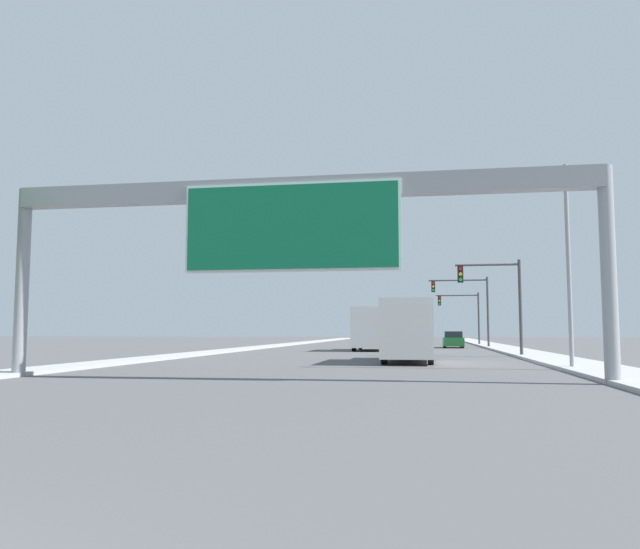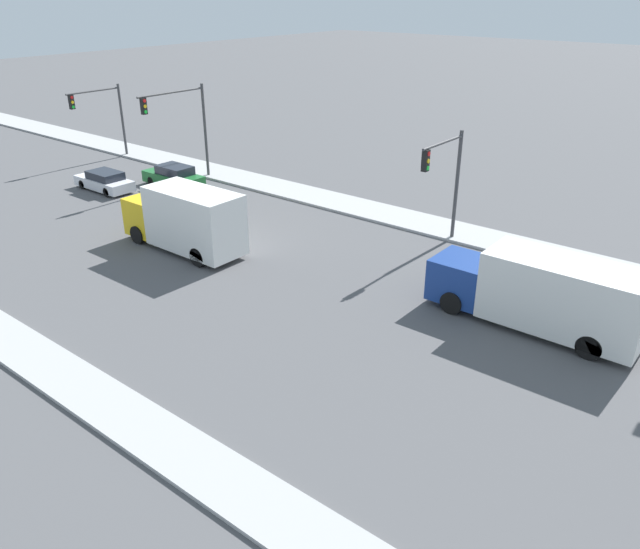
{
  "view_description": "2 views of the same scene",
  "coord_description": "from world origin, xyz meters",
  "px_view_note": "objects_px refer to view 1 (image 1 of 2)",
  "views": [
    {
      "loc": [
        4.31,
        -2.3,
        1.65
      ],
      "look_at": [
        0.0,
        23.58,
        3.99
      ],
      "focal_mm": 35.0,
      "sensor_mm": 36.0,
      "label": 1
    },
    {
      "loc": [
        -19.66,
        23.49,
        12.88
      ],
      "look_at": [
        -1.34,
        38.15,
        1.97
      ],
      "focal_mm": 35.0,
      "sensor_mm": 36.0,
      "label": 2
    }
  ],
  "objects_px": {
    "car_mid_right": "(416,340)",
    "truck_box_secondary": "(408,331)",
    "traffic_light_mid_block": "(469,299)",
    "traffic_light_far_intersection": "(464,309)",
    "sign_gantry": "(292,216)",
    "car_mid_left": "(453,340)",
    "truck_box_primary": "(370,329)",
    "street_lamp_right": "(559,247)",
    "traffic_light_near_intersection": "(499,291)"
  },
  "relations": [
    {
      "from": "car_mid_right",
      "to": "traffic_light_near_intersection",
      "type": "bearing_deg",
      "value": -76.61
    },
    {
      "from": "sign_gantry",
      "to": "traffic_light_far_intersection",
      "type": "distance_m",
      "value": 50.87
    },
    {
      "from": "car_mid_right",
      "to": "truck_box_secondary",
      "type": "bearing_deg",
      "value": -90.0
    },
    {
      "from": "car_mid_left",
      "to": "truck_box_primary",
      "type": "bearing_deg",
      "value": -125.88
    },
    {
      "from": "truck_box_secondary",
      "to": "traffic_light_mid_block",
      "type": "height_order",
      "value": "traffic_light_mid_block"
    },
    {
      "from": "sign_gantry",
      "to": "traffic_light_far_intersection",
      "type": "height_order",
      "value": "sign_gantry"
    },
    {
      "from": "traffic_light_mid_block",
      "to": "traffic_light_far_intersection",
      "type": "height_order",
      "value": "traffic_light_mid_block"
    },
    {
      "from": "car_mid_right",
      "to": "car_mid_left",
      "type": "xyz_separation_m",
      "value": [
        3.5,
        -3.09,
        0.08
      ]
    },
    {
      "from": "sign_gantry",
      "to": "traffic_light_mid_block",
      "type": "height_order",
      "value": "sign_gantry"
    },
    {
      "from": "sign_gantry",
      "to": "truck_box_secondary",
      "type": "height_order",
      "value": "sign_gantry"
    },
    {
      "from": "car_mid_left",
      "to": "street_lamp_right",
      "type": "distance_m",
      "value": 33.24
    },
    {
      "from": "car_mid_right",
      "to": "truck_box_secondary",
      "type": "xyz_separation_m",
      "value": [
        0.0,
        -30.49,
        0.96
      ]
    },
    {
      "from": "street_lamp_right",
      "to": "car_mid_left",
      "type": "bearing_deg",
      "value": 95.22
    },
    {
      "from": "sign_gantry",
      "to": "truck_box_secondary",
      "type": "xyz_separation_m",
      "value": [
        3.5,
        12.62,
        -3.85
      ]
    },
    {
      "from": "sign_gantry",
      "to": "car_mid_right",
      "type": "xyz_separation_m",
      "value": [
        3.5,
        43.11,
        -4.81
      ]
    },
    {
      "from": "sign_gantry",
      "to": "car_mid_left",
      "type": "xyz_separation_m",
      "value": [
        7.0,
        40.02,
        -4.73
      ]
    },
    {
      "from": "car_mid_right",
      "to": "truck_box_primary",
      "type": "height_order",
      "value": "truck_box_primary"
    },
    {
      "from": "truck_box_secondary",
      "to": "traffic_light_far_intersection",
      "type": "bearing_deg",
      "value": 82.09
    },
    {
      "from": "traffic_light_far_intersection",
      "to": "street_lamp_right",
      "type": "height_order",
      "value": "street_lamp_right"
    },
    {
      "from": "truck_box_secondary",
      "to": "traffic_light_mid_block",
      "type": "relative_size",
      "value": 1.3
    },
    {
      "from": "truck_box_primary",
      "to": "traffic_light_near_intersection",
      "type": "xyz_separation_m",
      "value": [
        8.98,
        -10.24,
        2.33
      ]
    },
    {
      "from": "traffic_light_near_intersection",
      "to": "traffic_light_mid_block",
      "type": "xyz_separation_m",
      "value": [
        -0.46,
        20.0,
        0.49
      ]
    },
    {
      "from": "car_mid_right",
      "to": "truck_box_secondary",
      "type": "height_order",
      "value": "truck_box_secondary"
    },
    {
      "from": "car_mid_left",
      "to": "truck_box_secondary",
      "type": "height_order",
      "value": "truck_box_secondary"
    },
    {
      "from": "traffic_light_far_intersection",
      "to": "truck_box_primary",
      "type": "bearing_deg",
      "value": -113.79
    },
    {
      "from": "car_mid_right",
      "to": "traffic_light_mid_block",
      "type": "distance_m",
      "value": 7.04
    },
    {
      "from": "car_mid_left",
      "to": "car_mid_right",
      "type": "bearing_deg",
      "value": 138.57
    },
    {
      "from": "truck_box_primary",
      "to": "traffic_light_far_intersection",
      "type": "bearing_deg",
      "value": 66.21
    },
    {
      "from": "street_lamp_right",
      "to": "sign_gantry",
      "type": "bearing_deg",
      "value": -144.16
    },
    {
      "from": "traffic_light_mid_block",
      "to": "traffic_light_far_intersection",
      "type": "bearing_deg",
      "value": 88.9
    },
    {
      "from": "traffic_light_mid_block",
      "to": "sign_gantry",
      "type": "bearing_deg",
      "value": -101.99
    },
    {
      "from": "traffic_light_far_intersection",
      "to": "sign_gantry",
      "type": "bearing_deg",
      "value": -99.86
    },
    {
      "from": "sign_gantry",
      "to": "street_lamp_right",
      "type": "relative_size",
      "value": 2.34
    },
    {
      "from": "truck_box_primary",
      "to": "car_mid_right",
      "type": "bearing_deg",
      "value": 74.67
    },
    {
      "from": "car_mid_left",
      "to": "truck_box_secondary",
      "type": "xyz_separation_m",
      "value": [
        -3.5,
        -27.41,
        0.88
      ]
    },
    {
      "from": "truck_box_primary",
      "to": "street_lamp_right",
      "type": "height_order",
      "value": "street_lamp_right"
    },
    {
      "from": "truck_box_primary",
      "to": "traffic_light_mid_block",
      "type": "xyz_separation_m",
      "value": [
        8.52,
        9.76,
        2.83
      ]
    },
    {
      "from": "traffic_light_mid_block",
      "to": "car_mid_right",
      "type": "bearing_deg",
      "value": 149.01
    },
    {
      "from": "traffic_light_mid_block",
      "to": "street_lamp_right",
      "type": "bearing_deg",
      "value": -87.43
    },
    {
      "from": "car_mid_left",
      "to": "truck_box_secondary",
      "type": "bearing_deg",
      "value": -97.28
    },
    {
      "from": "car_mid_left",
      "to": "traffic_light_mid_block",
      "type": "relative_size",
      "value": 0.71
    },
    {
      "from": "car_mid_right",
      "to": "traffic_light_far_intersection",
      "type": "bearing_deg",
      "value": 53.29
    },
    {
      "from": "truck_box_secondary",
      "to": "street_lamp_right",
      "type": "relative_size",
      "value": 1.0
    },
    {
      "from": "traffic_light_near_intersection",
      "to": "truck_box_secondary",
      "type": "bearing_deg",
      "value": -126.22
    },
    {
      "from": "traffic_light_mid_block",
      "to": "street_lamp_right",
      "type": "xyz_separation_m",
      "value": [
        1.48,
        -32.88,
        0.6
      ]
    },
    {
      "from": "car_mid_right",
      "to": "truck_box_primary",
      "type": "bearing_deg",
      "value": -105.33
    },
    {
      "from": "truck_box_primary",
      "to": "traffic_light_near_intersection",
      "type": "distance_m",
      "value": 13.82
    },
    {
      "from": "sign_gantry",
      "to": "street_lamp_right",
      "type": "distance_m",
      "value": 12.33
    },
    {
      "from": "car_mid_left",
      "to": "traffic_light_near_intersection",
      "type": "height_order",
      "value": "traffic_light_near_intersection"
    },
    {
      "from": "traffic_light_far_intersection",
      "to": "traffic_light_near_intersection",
      "type": "bearing_deg",
      "value": -89.48
    }
  ]
}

